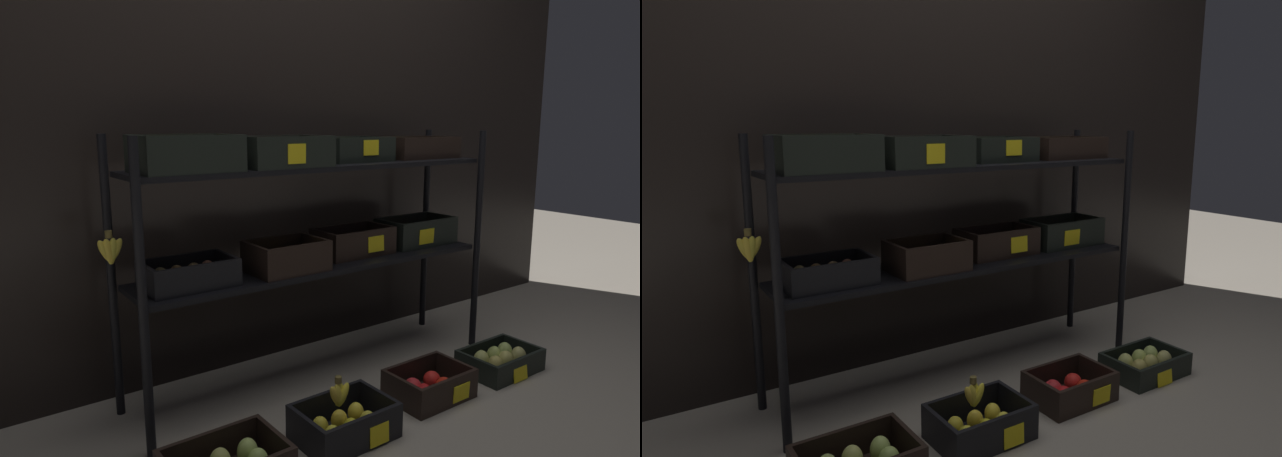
{
  "view_description": "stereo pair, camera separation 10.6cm",
  "coord_description": "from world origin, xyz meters",
  "views": [
    {
      "loc": [
        -1.35,
        -1.88,
        1.1
      ],
      "look_at": [
        0.0,
        0.0,
        0.66
      ],
      "focal_mm": 31.35,
      "sensor_mm": 36.0,
      "label": 1
    },
    {
      "loc": [
        -1.26,
        -1.94,
        1.1
      ],
      "look_at": [
        0.0,
        0.0,
        0.66
      ],
      "focal_mm": 31.35,
      "sensor_mm": 36.0,
      "label": 2
    }
  ],
  "objects": [
    {
      "name": "ground_plane",
      "position": [
        0.0,
        0.0,
        0.0
      ],
      "size": [
        10.0,
        10.0,
        0.0
      ],
      "primitive_type": "plane",
      "color": "gray"
    },
    {
      "name": "banana_bunch_loose",
      "position": [
        -0.26,
        -0.47,
        0.18
      ],
      "size": [
        0.1,
        0.04,
        0.11
      ],
      "color": "brown",
      "rests_on": "crate_ground_lemon"
    },
    {
      "name": "storefront_wall",
      "position": [
        0.0,
        0.37,
        1.15
      ],
      "size": [
        4.04,
        0.12,
        2.3
      ],
      "primitive_type": "cube",
      "color": "black",
      "rests_on": "ground_plane"
    },
    {
      "name": "crate_ground_right_pear",
      "position": [
        0.67,
        -0.45,
        0.05
      ],
      "size": [
        0.35,
        0.24,
        0.1
      ],
      "color": "black",
      "rests_on": "ground_plane"
    },
    {
      "name": "crate_ground_lemon",
      "position": [
        -0.23,
        -0.46,
        0.05
      ],
      "size": [
        0.34,
        0.24,
        0.13
      ],
      "color": "black",
      "rests_on": "ground_plane"
    },
    {
      "name": "crate_ground_apple_red",
      "position": [
        0.23,
        -0.43,
        0.05
      ],
      "size": [
        0.32,
        0.23,
        0.12
      ],
      "color": "black",
      "rests_on": "ground_plane"
    },
    {
      "name": "display_rack",
      "position": [
        -0.0,
        0.0,
        0.74
      ],
      "size": [
        1.74,
        0.38,
        1.06
      ],
      "color": "black",
      "rests_on": "ground_plane"
    }
  ]
}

